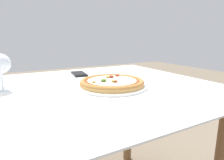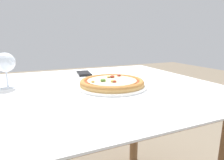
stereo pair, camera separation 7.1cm
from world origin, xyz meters
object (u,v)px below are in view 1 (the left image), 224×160
dining_table (63,110)px  pizza_plate (112,83)px  wine_glass_far_left (0,65)px  cell_phone (79,74)px

dining_table → pizza_plate: size_ratio=4.52×
wine_glass_far_left → cell_phone: wine_glass_far_left is taller
cell_phone → pizza_plate: bearing=-83.9°
pizza_plate → cell_phone: pizza_plate is taller
wine_glass_far_left → dining_table: bearing=-30.4°
dining_table → cell_phone: (0.17, 0.28, 0.09)m
dining_table → wine_glass_far_left: size_ratio=9.13×
dining_table → cell_phone: size_ratio=8.82×
dining_table → wine_glass_far_left: (-0.20, 0.12, 0.19)m
dining_table → pizza_plate: bearing=-14.3°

